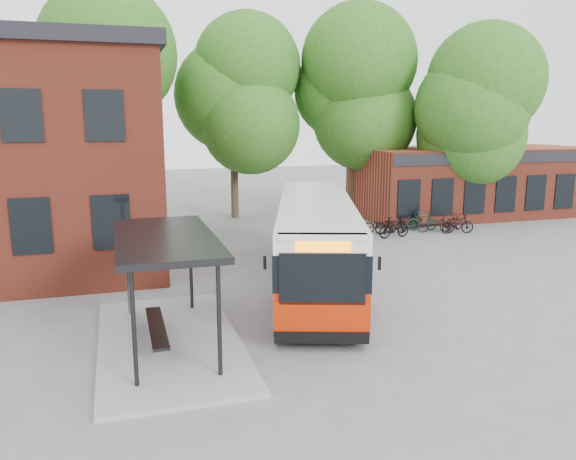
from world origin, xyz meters
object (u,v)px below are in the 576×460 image
object	(u,v)px
bus_shelter	(167,290)
bicycle_1	(394,227)
bicycle_3	(406,219)
bicycle_4	(434,223)
bicycle_5	(422,221)
bicycle_7	(458,224)
bicycle_2	(391,225)
bicycle_6	(452,222)
bicycle_0	(380,225)
city_bus	(316,243)

from	to	relation	value
bus_shelter	bicycle_1	distance (m)	15.49
bicycle_3	bicycle_4	bearing A→B (deg)	-132.38
bus_shelter	bicycle_5	xyz separation A→B (m)	(14.00, 11.36, -0.96)
bicycle_1	bicycle_7	bearing A→B (deg)	-98.00
bicycle_2	bicycle_3	world-z (taller)	bicycle_3
bus_shelter	bicycle_3	xyz separation A→B (m)	(13.38, 11.94, -0.92)
bicycle_6	bicycle_7	distance (m)	0.56
bicycle_0	bicycle_5	xyz separation A→B (m)	(2.43, 0.03, 0.06)
bus_shelter	bicycle_5	bearing A→B (deg)	39.07
city_bus	bicycle_6	xyz separation A→B (m)	(9.90, 6.73, -1.02)
bus_shelter	bicycle_7	world-z (taller)	bus_shelter
city_bus	bicycle_2	distance (m)	9.82
city_bus	bicycle_1	distance (m)	8.88
city_bus	bicycle_1	xyz separation A→B (m)	(6.30, 6.18, -0.97)
bicycle_3	bicycle_7	size ratio (longest dim) A/B	1.07
bicycle_2	bicycle_4	xyz separation A→B (m)	(2.25, -0.37, 0.00)
bus_shelter	bicycle_4	xyz separation A→B (m)	(14.30, 10.70, -0.98)
bus_shelter	bicycle_5	world-z (taller)	bus_shelter
bicycle_5	bicycle_2	bearing A→B (deg)	107.29
bicycle_3	bicycle_0	bearing A→B (deg)	119.64
bicycle_3	bicycle_6	size ratio (longest dim) A/B	0.98
bus_shelter	city_bus	distance (m)	6.68
bicycle_7	bicycle_5	bearing A→B (deg)	57.28
city_bus	bicycle_3	size ratio (longest dim) A/B	6.71
city_bus	bicycle_0	size ratio (longest dim) A/B	7.09
bicycle_7	city_bus	bearing A→B (deg)	134.13
bicycle_4	bicycle_7	distance (m)	1.15
bicycle_3	bicycle_6	xyz separation A→B (m)	(1.93, -1.29, -0.06)
city_bus	bicycle_7	size ratio (longest dim) A/B	7.16
city_bus	bicycle_7	world-z (taller)	city_bus
bicycle_5	bicycle_6	size ratio (longest dim) A/B	0.92
bicycle_4	bicycle_6	bearing A→B (deg)	-78.57
city_bus	bicycle_1	world-z (taller)	city_bus
bicycle_0	bicycle_6	world-z (taller)	bicycle_6
bicycle_4	bus_shelter	bearing A→B (deg)	140.91
city_bus	bus_shelter	bearing A→B (deg)	-125.73
bus_shelter	bicycle_4	distance (m)	17.89
bus_shelter	bicycle_0	bearing A→B (deg)	44.41
bicycle_4	bicycle_6	distance (m)	1.01
bicycle_0	bicycle_6	size ratio (longest dim) A/B	0.93
bus_shelter	city_bus	bearing A→B (deg)	35.92
bicycle_4	bicycle_7	bearing A→B (deg)	-107.58
bicycle_1	bicycle_3	xyz separation A→B (m)	(1.67, 1.84, 0.01)
city_bus	bicycle_5	xyz separation A→B (m)	(8.59, 7.45, -1.00)
bicycle_3	bicycle_6	distance (m)	2.32
city_bus	bicycle_6	distance (m)	12.02
bicycle_2	bicycle_6	size ratio (longest dim) A/B	0.99
city_bus	bicycle_0	bearing A→B (deg)	68.64
bus_shelter	bicycle_1	bearing A→B (deg)	40.78
bicycle_2	bicycle_0	bearing A→B (deg)	64.43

